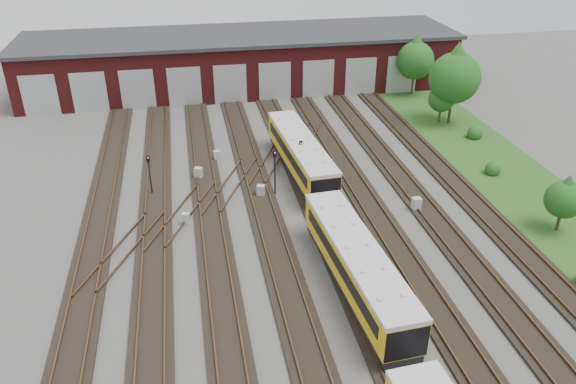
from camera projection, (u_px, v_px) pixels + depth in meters
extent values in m
plane|color=#4B4946|center=(320.00, 287.00, 34.08)|extent=(120.00, 120.00, 0.00)
cube|color=black|center=(80.00, 315.00, 31.73)|extent=(2.40, 70.00, 0.18)
cube|color=brown|center=(66.00, 314.00, 31.53)|extent=(0.10, 70.00, 0.15)
cube|color=brown|center=(93.00, 311.00, 31.77)|extent=(0.10, 70.00, 0.15)
cube|color=black|center=(152.00, 306.00, 32.39)|extent=(2.40, 70.00, 0.18)
cube|color=brown|center=(139.00, 305.00, 32.19)|extent=(0.10, 70.00, 0.15)
cube|color=brown|center=(165.00, 302.00, 32.43)|extent=(0.10, 70.00, 0.15)
cube|color=black|center=(222.00, 298.00, 33.05)|extent=(2.40, 70.00, 0.18)
cube|color=brown|center=(209.00, 297.00, 32.85)|extent=(0.10, 70.00, 0.15)
cube|color=brown|center=(234.00, 294.00, 33.09)|extent=(0.10, 70.00, 0.15)
cube|color=black|center=(288.00, 289.00, 33.71)|extent=(2.40, 70.00, 0.18)
cube|color=brown|center=(276.00, 289.00, 33.51)|extent=(0.10, 70.00, 0.15)
cube|color=brown|center=(300.00, 286.00, 33.75)|extent=(0.10, 70.00, 0.15)
cube|color=black|center=(352.00, 282.00, 34.37)|extent=(2.40, 70.00, 0.18)
cube|color=brown|center=(341.00, 281.00, 34.18)|extent=(0.10, 70.00, 0.15)
cube|color=brown|center=(364.00, 278.00, 34.41)|extent=(0.10, 70.00, 0.15)
cube|color=black|center=(414.00, 274.00, 35.03)|extent=(2.40, 70.00, 0.18)
cube|color=brown|center=(403.00, 273.00, 34.84)|extent=(0.10, 70.00, 0.15)
cube|color=brown|center=(425.00, 271.00, 35.07)|extent=(0.10, 70.00, 0.15)
cube|color=black|center=(473.00, 267.00, 35.70)|extent=(2.40, 70.00, 0.18)
cube|color=brown|center=(463.00, 266.00, 35.50)|extent=(0.10, 70.00, 0.15)
cube|color=brown|center=(484.00, 264.00, 35.74)|extent=(0.10, 70.00, 0.15)
cube|color=black|center=(530.00, 260.00, 36.36)|extent=(2.40, 70.00, 0.18)
cube|color=brown|center=(521.00, 259.00, 36.16)|extent=(0.10, 70.00, 0.15)
cube|color=brown|center=(541.00, 257.00, 36.40)|extent=(0.10, 70.00, 0.15)
cube|color=brown|center=(183.00, 213.00, 41.27)|extent=(5.40, 9.62, 0.15)
cube|color=brown|center=(231.00, 184.00, 45.39)|extent=(5.40, 9.62, 0.15)
cube|color=brown|center=(272.00, 159.00, 49.50)|extent=(5.40, 9.62, 0.15)
cube|color=brown|center=(123.00, 249.00, 37.16)|extent=(5.40, 9.62, 0.15)
cube|color=brown|center=(306.00, 138.00, 53.61)|extent=(5.40, 9.62, 0.15)
cube|color=#571516|center=(242.00, 62.00, 67.18)|extent=(50.00, 12.00, 6.00)
cube|color=#2E2E30|center=(241.00, 35.00, 65.68)|extent=(51.00, 12.50, 0.40)
cube|color=#A0A3A5|center=(40.00, 96.00, 58.72)|extent=(3.60, 0.12, 4.40)
cube|color=#A0A3A5|center=(89.00, 93.00, 59.55)|extent=(3.60, 0.12, 4.40)
cube|color=#A0A3A5|center=(138.00, 90.00, 60.38)|extent=(3.60, 0.12, 4.40)
cube|color=#A0A3A5|center=(185.00, 87.00, 61.21)|extent=(3.60, 0.12, 4.40)
cube|color=#A0A3A5|center=(230.00, 84.00, 62.03)|extent=(3.60, 0.12, 4.40)
cube|color=#A0A3A5|center=(275.00, 82.00, 62.86)|extent=(3.60, 0.12, 4.40)
cube|color=#A0A3A5|center=(318.00, 79.00, 63.69)|extent=(3.60, 0.12, 4.40)
cube|color=#A0A3A5|center=(360.00, 77.00, 64.51)|extent=(3.60, 0.12, 4.40)
cube|color=#A0A3A5|center=(402.00, 75.00, 65.34)|extent=(3.60, 0.12, 4.40)
cube|color=#25511B|center=(517.00, 184.00, 45.85)|extent=(8.00, 55.00, 0.05)
cube|color=black|center=(356.00, 282.00, 33.54)|extent=(2.96, 13.70, 0.54)
cube|color=yellow|center=(357.00, 264.00, 32.94)|extent=(3.23, 13.71, 1.99)
cube|color=silver|center=(358.00, 248.00, 32.40)|extent=(3.32, 13.72, 0.27)
cube|color=black|center=(338.00, 264.00, 32.57)|extent=(0.83, 11.94, 0.77)
cube|color=black|center=(376.00, 258.00, 33.10)|extent=(0.83, 11.94, 0.77)
cube|color=black|center=(300.00, 167.00, 47.35)|extent=(2.96, 13.70, 0.54)
cube|color=yellow|center=(301.00, 153.00, 46.75)|extent=(3.23, 13.71, 1.99)
cube|color=silver|center=(301.00, 141.00, 46.21)|extent=(3.32, 13.72, 0.27)
cube|color=black|center=(287.00, 152.00, 46.38)|extent=(0.83, 11.94, 0.77)
cube|color=black|center=(314.00, 149.00, 46.91)|extent=(0.83, 11.94, 0.77)
cylinder|color=black|center=(150.00, 178.00, 43.65)|extent=(0.10, 0.10, 2.90)
cube|color=black|center=(148.00, 158.00, 42.83)|extent=(0.28, 0.19, 0.51)
sphere|color=#FA0D2C|center=(148.00, 158.00, 42.69)|extent=(0.12, 0.12, 0.12)
cylinder|color=black|center=(301.00, 163.00, 46.06)|extent=(0.11, 0.11, 2.87)
cube|color=black|center=(301.00, 144.00, 45.24)|extent=(0.29, 0.19, 0.55)
sphere|color=#FA0D2C|center=(301.00, 143.00, 45.09)|extent=(0.13, 0.13, 0.13)
cylinder|color=black|center=(275.00, 176.00, 43.70)|extent=(0.11, 0.11, 3.21)
cube|color=black|center=(275.00, 154.00, 42.79)|extent=(0.29, 0.18, 0.57)
sphere|color=#FA0D2C|center=(275.00, 153.00, 42.64)|extent=(0.14, 0.14, 0.14)
cylinder|color=black|center=(318.00, 189.00, 42.81)|extent=(0.09, 0.09, 2.16)
cube|color=black|center=(318.00, 174.00, 42.19)|extent=(0.26, 0.20, 0.46)
sphere|color=#FA0D2C|center=(319.00, 174.00, 42.06)|extent=(0.11, 0.11, 0.11)
cube|color=#AAADAF|center=(186.00, 219.00, 40.24)|extent=(0.62, 0.56, 0.87)
cube|color=#AAADAF|center=(217.00, 155.00, 49.75)|extent=(0.60, 0.53, 0.89)
cube|color=#AAADAF|center=(198.00, 173.00, 46.49)|extent=(0.77, 0.72, 1.02)
cube|color=#AAADAF|center=(261.00, 191.00, 43.80)|extent=(0.74, 0.68, 1.00)
cube|color=#AAADAF|center=(416.00, 204.00, 41.90)|extent=(0.69, 0.60, 1.06)
cylinder|color=#362618|center=(412.00, 85.00, 65.32)|extent=(0.24, 0.24, 2.20)
sphere|color=#164C15|center=(415.00, 60.00, 63.92)|extent=(4.27, 4.27, 4.27)
cone|color=#164C15|center=(417.00, 47.00, 63.19)|extent=(3.66, 3.66, 3.05)
cylinder|color=#362618|center=(439.00, 116.00, 57.68)|extent=(0.21, 0.21, 1.39)
sphere|color=#164C15|center=(442.00, 99.00, 56.79)|extent=(2.70, 2.70, 2.70)
cone|color=#164C15|center=(443.00, 90.00, 56.33)|extent=(2.31, 2.31, 1.93)
cylinder|color=#362618|center=(450.00, 111.00, 57.18)|extent=(0.27, 0.27, 2.60)
sphere|color=#164C15|center=(455.00, 78.00, 55.53)|extent=(5.06, 5.06, 5.06)
cone|color=#164C15|center=(457.00, 60.00, 54.66)|extent=(4.34, 4.34, 3.61)
cylinder|color=#362618|center=(558.00, 222.00, 39.38)|extent=(0.21, 0.21, 1.37)
sphere|color=#164C15|center=(564.00, 199.00, 38.51)|extent=(2.66, 2.66, 2.66)
cone|color=#164C15|center=(568.00, 187.00, 38.06)|extent=(2.28, 2.28, 1.90)
sphere|color=#164C15|center=(493.00, 167.00, 47.20)|extent=(1.32, 1.32, 1.32)
sphere|color=#164C15|center=(475.00, 131.00, 53.97)|extent=(1.44, 1.44, 1.44)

